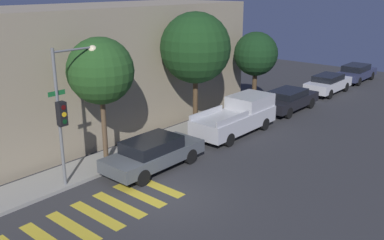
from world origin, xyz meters
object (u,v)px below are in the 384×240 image
sedan_near_corner (153,153)px  tree_near_corner (101,71)px  traffic_light_pole (68,99)px  tree_far_end (256,54)px  sedan_tail_of_row (356,72)px  tree_midblock (196,48)px  sedan_middle (288,99)px  pickup_truck (238,116)px  sedan_far_end (328,83)px

sedan_near_corner → tree_near_corner: size_ratio=0.83×
traffic_light_pole → sedan_near_corner: size_ratio=1.17×
sedan_near_corner → tree_far_end: 11.13m
sedan_tail_of_row → tree_midblock: size_ratio=0.74×
sedan_middle → sedan_tail_of_row: (11.26, 0.00, 0.01)m
traffic_light_pole → pickup_truck: 9.76m
traffic_light_pole → tree_far_end: size_ratio=1.12×
sedan_tail_of_row → tree_midblock: (-18.06, 1.83, 3.75)m
sedan_far_end → tree_far_end: size_ratio=0.94×
sedan_near_corner → sedan_tail_of_row: sedan_near_corner is taller
pickup_truck → tree_far_end: tree_far_end is taller
traffic_light_pole → sedan_tail_of_row: bearing=-2.8°
pickup_truck → tree_far_end: (4.37, 1.83, 2.57)m
sedan_middle → tree_far_end: bearing=120.7°
sedan_near_corner → tree_far_end: size_ratio=0.95×
sedan_near_corner → tree_midblock: size_ratio=0.73×
traffic_light_pole → sedan_near_corner: bearing=-22.4°
tree_near_corner → tree_far_end: (11.72, 0.00, -0.69)m
sedan_middle → sedan_far_end: bearing=-0.0°
sedan_far_end → tree_near_corner: size_ratio=0.82×
tree_near_corner → traffic_light_pole: bearing=-164.3°
tree_near_corner → sedan_middle: bearing=-8.1°
traffic_light_pole → tree_midblock: (7.99, 0.56, 0.98)m
sedan_middle → sedan_far_end: (5.89, -0.00, 0.01)m
tree_near_corner → tree_midblock: tree_midblock is taller
sedan_middle → sedan_far_end: sedan_far_end is taller
tree_midblock → tree_near_corner: bearing=180.0°
sedan_tail_of_row → tree_near_corner: tree_near_corner is taller
pickup_truck → tree_near_corner: 8.25m
traffic_light_pole → pickup_truck: bearing=-7.8°
sedan_middle → sedan_near_corner: bearing=-180.0°
sedan_middle → sedan_far_end: size_ratio=1.02×
pickup_truck → sedan_tail_of_row: 16.71m
sedan_near_corner → tree_far_end: (10.63, 1.83, 2.75)m
sedan_far_end → sedan_tail_of_row: bearing=0.0°
tree_midblock → pickup_truck: bearing=-53.6°
sedan_middle → traffic_light_pole: bearing=175.1°
sedan_near_corner → sedan_middle: bearing=0.0°
traffic_light_pole → sedan_middle: traffic_light_pole is taller
sedan_tail_of_row → tree_near_corner: 24.38m
traffic_light_pole → sedan_far_end: (20.68, -1.27, -2.76)m
sedan_far_end → tree_midblock: 13.36m
tree_near_corner → tree_midblock: bearing=-0.0°
tree_near_corner → tree_far_end: bearing=0.0°
sedan_tail_of_row → tree_midblock: tree_midblock is taller
traffic_light_pole → sedan_tail_of_row: 26.22m
pickup_truck → tree_near_corner: bearing=166.0°
sedan_middle → tree_midblock: (-6.80, 1.83, 3.75)m
sedan_near_corner → sedan_middle: sedan_near_corner is taller
tree_midblock → tree_far_end: bearing=0.0°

